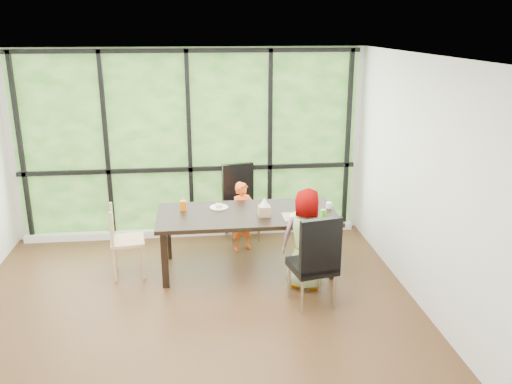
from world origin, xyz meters
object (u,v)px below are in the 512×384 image
(chair_window_leather, at_px, (242,203))
(tissue_box, at_px, (264,211))
(dining_table, at_px, (247,241))
(white_mug, at_px, (329,205))
(plate_far, at_px, (219,207))
(green_cup, at_px, (323,214))
(child_older, at_px, (308,239))
(chair_end_beech, at_px, (127,241))
(plate_near, at_px, (299,216))
(child_toddler, at_px, (243,216))
(chair_interior_leather, at_px, (312,259))
(orange_cup, at_px, (183,206))

(chair_window_leather, xyz_separation_m, tissue_box, (0.18, -1.11, 0.27))
(dining_table, distance_m, white_mug, 1.13)
(plate_far, height_order, green_cup, green_cup)
(child_older, bearing_deg, chair_window_leather, -50.46)
(chair_end_beech, distance_m, child_older, 2.22)
(chair_end_beech, bearing_deg, plate_near, -102.80)
(chair_window_leather, bearing_deg, child_older, -79.64)
(child_toddler, bearing_deg, plate_far, -156.05)
(plate_far, bearing_deg, plate_near, -24.91)
(chair_interior_leather, bearing_deg, orange_cup, -51.37)
(plate_far, bearing_deg, chair_interior_leather, -52.10)
(chair_window_leather, xyz_separation_m, child_older, (0.64, -1.55, 0.06))
(green_cup, bearing_deg, white_mug, 66.41)
(orange_cup, xyz_separation_m, white_mug, (1.84, -0.13, -0.03))
(chair_interior_leather, bearing_deg, plate_near, -101.42)
(plate_far, distance_m, white_mug, 1.40)
(plate_far, relative_size, orange_cup, 1.88)
(child_older, distance_m, plate_near, 0.39)
(dining_table, relative_size, plate_near, 9.09)
(child_toddler, relative_size, child_older, 0.80)
(child_toddler, bearing_deg, green_cup, -69.78)
(chair_window_leather, xyz_separation_m, white_mug, (1.03, -0.92, 0.25))
(child_toddler, height_order, plate_far, child_toddler)
(white_mug, bearing_deg, plate_far, 173.12)
(chair_window_leather, relative_size, child_older, 0.89)
(dining_table, bearing_deg, white_mug, 3.40)
(chair_interior_leather, relative_size, child_toddler, 1.12)
(plate_near, height_order, green_cup, green_cup)
(plate_far, distance_m, green_cup, 1.34)
(orange_cup, relative_size, white_mug, 1.69)
(chair_window_leather, height_order, child_older, child_older)
(child_toddler, xyz_separation_m, white_mug, (1.05, -0.55, 0.30))
(chair_interior_leather, xyz_separation_m, tissue_box, (-0.42, 0.87, 0.27))
(chair_end_beech, relative_size, green_cup, 8.08)
(green_cup, bearing_deg, tissue_box, 165.84)
(chair_window_leather, height_order, child_toddler, chair_window_leather)
(chair_interior_leather, distance_m, plate_near, 0.81)
(dining_table, height_order, chair_interior_leather, chair_interior_leather)
(white_mug, bearing_deg, tissue_box, -167.59)
(dining_table, distance_m, orange_cup, 0.92)
(white_mug, bearing_deg, green_cup, -113.59)
(child_toddler, height_order, plate_near, child_toddler)
(dining_table, height_order, chair_end_beech, chair_end_beech)
(green_cup, distance_m, white_mug, 0.40)
(dining_table, distance_m, tissue_box, 0.50)
(dining_table, height_order, child_older, child_older)
(chair_interior_leather, height_order, plate_far, chair_interior_leather)
(green_cup, bearing_deg, chair_end_beech, 173.00)
(orange_cup, bearing_deg, chair_interior_leather, -40.09)
(orange_cup, distance_m, green_cup, 1.76)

